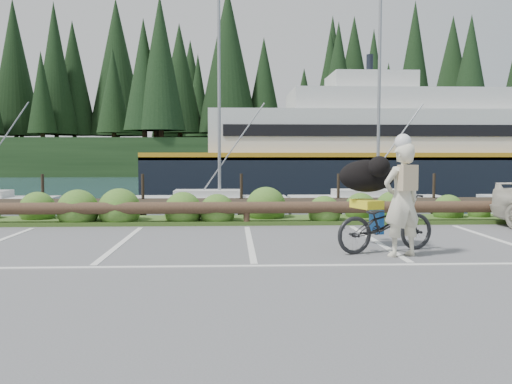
# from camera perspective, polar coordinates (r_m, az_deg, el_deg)

# --- Properties ---
(ground) EXTENTS (72.00, 72.00, 0.00)m
(ground) POSITION_cam_1_polar(r_m,az_deg,el_deg) (9.16, -0.26, -7.30)
(ground) COLOR #555658
(harbor_backdrop) EXTENTS (170.00, 160.00, 30.00)m
(harbor_backdrop) POSITION_cam_1_polar(r_m,az_deg,el_deg) (87.42, -1.96, 2.82)
(harbor_backdrop) COLOR #1C3543
(harbor_backdrop) RESTS_ON ground
(vegetation_strip) EXTENTS (34.00, 1.60, 0.10)m
(vegetation_strip) POSITION_cam_1_polar(r_m,az_deg,el_deg) (14.39, -1.06, -2.97)
(vegetation_strip) COLOR #3D5B21
(vegetation_strip) RESTS_ON ground
(log_rail) EXTENTS (32.00, 0.30, 0.60)m
(log_rail) POSITION_cam_1_polar(r_m,az_deg,el_deg) (13.70, -0.99, -3.53)
(log_rail) COLOR #443021
(log_rail) RESTS_ON ground
(bicycle) EXTENTS (2.14, 1.32, 1.06)m
(bicycle) POSITION_cam_1_polar(r_m,az_deg,el_deg) (10.24, 13.50, -3.21)
(bicycle) COLOR black
(bicycle) RESTS_ON ground
(cyclist) EXTENTS (0.84, 0.68, 1.99)m
(cyclist) POSITION_cam_1_polar(r_m,az_deg,el_deg) (9.82, 15.11, -0.82)
(cyclist) COLOR beige
(cyclist) RESTS_ON ground
(dog) EXTENTS (0.85, 1.20, 0.63)m
(dog) POSITION_cam_1_polar(r_m,az_deg,el_deg) (10.71, 11.60, 1.67)
(dog) COLOR black
(dog) RESTS_ON bicycle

